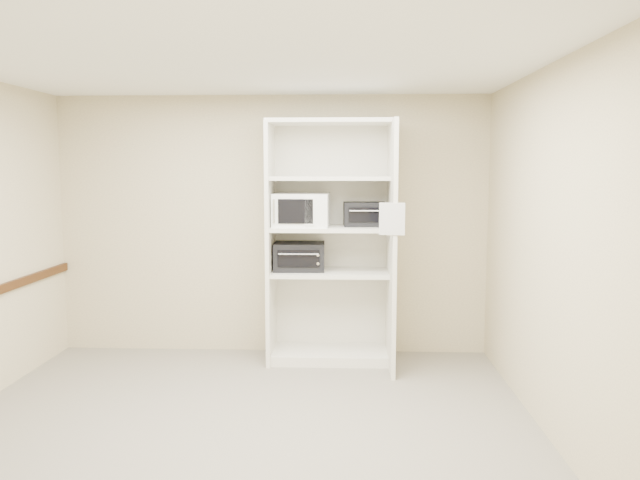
{
  "coord_description": "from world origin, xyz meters",
  "views": [
    {
      "loc": [
        0.78,
        -4.51,
        1.94
      ],
      "look_at": [
        0.53,
        1.38,
        1.27
      ],
      "focal_mm": 35.0,
      "sensor_mm": 36.0,
      "label": 1
    }
  ],
  "objects_px": {
    "toaster_oven_lower": "(299,256)",
    "microwave": "(301,210)",
    "shelving_unit": "(335,250)",
    "toaster_oven_upper": "(365,214)"
  },
  "relations": [
    {
      "from": "shelving_unit",
      "to": "microwave",
      "type": "bearing_deg",
      "value": -176.1
    },
    {
      "from": "shelving_unit",
      "to": "microwave",
      "type": "height_order",
      "value": "shelving_unit"
    },
    {
      "from": "microwave",
      "to": "toaster_oven_upper",
      "type": "relative_size",
      "value": 1.32
    },
    {
      "from": "toaster_oven_upper",
      "to": "toaster_oven_lower",
      "type": "xyz_separation_m",
      "value": [
        -0.66,
        -0.03,
        -0.43
      ]
    },
    {
      "from": "shelving_unit",
      "to": "microwave",
      "type": "xyz_separation_m",
      "value": [
        -0.33,
        -0.02,
        0.4
      ]
    },
    {
      "from": "toaster_oven_lower",
      "to": "microwave",
      "type": "bearing_deg",
      "value": -63.21
    },
    {
      "from": "shelving_unit",
      "to": "toaster_oven_lower",
      "type": "distance_m",
      "value": 0.37
    },
    {
      "from": "microwave",
      "to": "toaster_oven_lower",
      "type": "height_order",
      "value": "microwave"
    },
    {
      "from": "microwave",
      "to": "toaster_oven_upper",
      "type": "bearing_deg",
      "value": 9.17
    },
    {
      "from": "toaster_oven_upper",
      "to": "toaster_oven_lower",
      "type": "height_order",
      "value": "toaster_oven_upper"
    }
  ]
}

